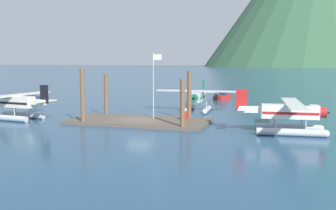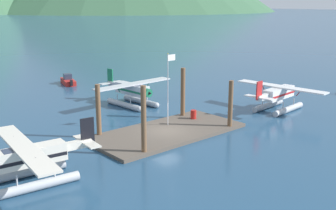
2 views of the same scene
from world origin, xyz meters
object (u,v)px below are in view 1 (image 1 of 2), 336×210
(boat_red_open_north, at_px, (223,96))
(seaplane_cream_port_aft, at_px, (14,105))
(flagpole, at_px, (154,78))
(boat_navy_open_west, at_px, (31,98))
(fuel_drum, at_px, (185,116))
(seaplane_white_stbd_aft, at_px, (290,116))
(seaplane_silver_bow_right, at_px, (198,99))

(boat_red_open_north, bearing_deg, seaplane_cream_port_aft, -121.91)
(flagpole, distance_m, boat_navy_open_west, 29.30)
(boat_navy_open_west, height_order, boat_red_open_north, same)
(fuel_drum, relative_size, boat_red_open_north, 0.19)
(fuel_drum, relative_size, seaplane_cream_port_aft, 0.08)
(flagpole, bearing_deg, seaplane_white_stbd_aft, -12.61)
(seaplane_cream_port_aft, relative_size, boat_navy_open_west, 2.53)
(flagpole, xyz_separation_m, fuel_drum, (3.30, -0.01, -3.78))
(fuel_drum, height_order, seaplane_cream_port_aft, seaplane_cream_port_aft)
(seaplane_white_stbd_aft, distance_m, boat_navy_open_west, 42.59)
(seaplane_silver_bow_right, bearing_deg, boat_red_open_north, 88.14)
(seaplane_silver_bow_right, bearing_deg, flagpole, -105.45)
(flagpole, xyz_separation_m, boat_navy_open_west, (-25.59, 13.69, -4.03))
(seaplane_silver_bow_right, relative_size, seaplane_cream_port_aft, 1.00)
(boat_red_open_north, bearing_deg, flagpole, -96.84)
(boat_navy_open_west, xyz_separation_m, boat_red_open_north, (28.70, 12.23, 0.00))
(flagpole, xyz_separation_m, seaplane_silver_bow_right, (2.57, 9.29, -2.94))
(seaplane_cream_port_aft, distance_m, boat_navy_open_west, 19.94)
(seaplane_silver_bow_right, height_order, boat_navy_open_west, seaplane_silver_bow_right)
(seaplane_white_stbd_aft, relative_size, boat_navy_open_west, 2.52)
(seaplane_silver_bow_right, height_order, boat_red_open_north, seaplane_silver_bow_right)
(flagpole, xyz_separation_m, seaplane_white_stbd_aft, (13.56, -3.03, -2.94))
(fuel_drum, bearing_deg, seaplane_cream_port_aft, -170.17)
(seaplane_silver_bow_right, xyz_separation_m, boat_navy_open_west, (-28.16, 4.40, -1.09))
(fuel_drum, distance_m, boat_navy_open_west, 31.97)
(fuel_drum, xyz_separation_m, seaplane_silver_bow_right, (-0.73, 9.30, 0.84))
(seaplane_white_stbd_aft, bearing_deg, seaplane_silver_bow_right, 131.74)
(seaplane_white_stbd_aft, bearing_deg, flagpole, 167.39)
(seaplane_cream_port_aft, bearing_deg, seaplane_white_stbd_aft, 0.30)
(seaplane_white_stbd_aft, bearing_deg, seaplane_cream_port_aft, -179.70)
(flagpole, bearing_deg, boat_navy_open_west, 151.86)
(seaplane_silver_bow_right, bearing_deg, seaplane_cream_port_aft, -144.66)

